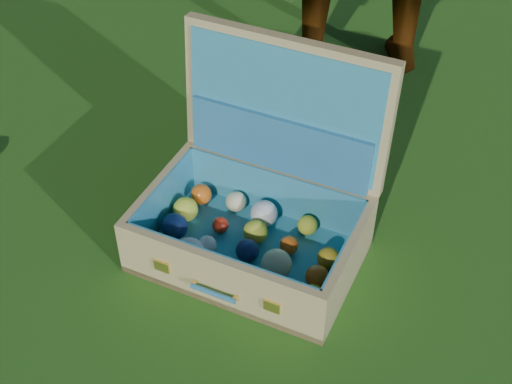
% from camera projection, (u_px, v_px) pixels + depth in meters
% --- Properties ---
extents(ground, '(60.00, 60.00, 0.00)m').
position_uv_depth(ground, '(218.00, 223.00, 1.87)').
color(ground, '#215114').
rests_on(ground, ground).
extents(suitcase, '(0.60, 0.51, 0.51)m').
position_uv_depth(suitcase, '(259.00, 199.00, 1.73)').
color(suitcase, tan).
rests_on(suitcase, ground).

